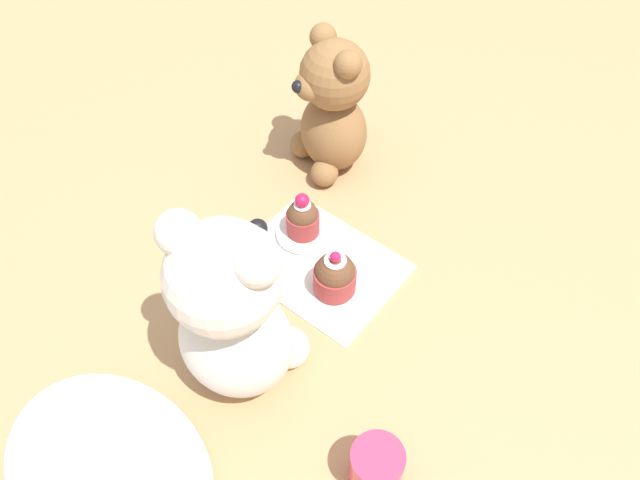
% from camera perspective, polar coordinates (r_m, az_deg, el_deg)
% --- Properties ---
extents(ground_plane, '(4.00, 4.00, 0.00)m').
position_cam_1_polar(ground_plane, '(0.85, 0.00, -2.36)').
color(ground_plane, tan).
extents(knitted_placemat, '(0.21, 0.16, 0.01)m').
position_cam_1_polar(knitted_placemat, '(0.85, 0.00, -2.24)').
color(knitted_placemat, silver).
rests_on(knitted_placemat, ground_plane).
extents(tulle_cloth, '(0.26, 0.19, 0.04)m').
position_cam_1_polar(tulle_cloth, '(0.74, -18.92, -18.96)').
color(tulle_cloth, silver).
rests_on(tulle_cloth, ground_plane).
extents(teddy_bear_cream, '(0.15, 0.15, 0.26)m').
position_cam_1_polar(teddy_bear_cream, '(0.66, -7.95, -6.59)').
color(teddy_bear_cream, silver).
rests_on(teddy_bear_cream, ground_plane).
extents(teddy_bear_tan, '(0.14, 0.13, 0.22)m').
position_cam_1_polar(teddy_bear_tan, '(0.91, 1.11, 11.93)').
color(teddy_bear_tan, olive).
rests_on(teddy_bear_tan, ground_plane).
extents(cupcake_near_cream_bear, '(0.06, 0.06, 0.07)m').
position_cam_1_polar(cupcake_near_cream_bear, '(0.80, 1.37, -3.21)').
color(cupcake_near_cream_bear, '#993333').
rests_on(cupcake_near_cream_bear, knitted_placemat).
extents(saucer_plate, '(0.08, 0.08, 0.01)m').
position_cam_1_polar(saucer_plate, '(0.88, -1.55, 0.75)').
color(saucer_plate, white).
rests_on(saucer_plate, knitted_placemat).
extents(cupcake_near_tan_bear, '(0.05, 0.05, 0.07)m').
position_cam_1_polar(cupcake_near_tan_bear, '(0.85, -1.59, 2.06)').
color(cupcake_near_tan_bear, '#993333').
rests_on(cupcake_near_tan_bear, saucer_plate).
extents(juice_glass, '(0.06, 0.06, 0.07)m').
position_cam_1_polar(juice_glass, '(0.69, 5.13, -20.04)').
color(juice_glass, '#DB3356').
rests_on(juice_glass, ground_plane).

